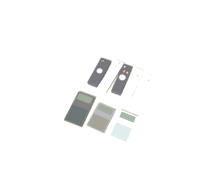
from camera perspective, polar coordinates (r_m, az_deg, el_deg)
ground_plane at (r=1.05m, az=-0.41°, el=-1.17°), size 3.00×3.00×0.00m
remote_0 at (r=1.12m, az=-3.26°, el=6.18°), size 0.06×0.16×0.02m
remote_1 at (r=1.11m, az=-0.26°, el=5.22°), size 0.06×0.20×0.02m
remote_2 at (r=1.10m, az=2.64°, el=4.37°), size 0.06×0.17×0.03m
remote_3 at (r=1.09m, az=5.43°, el=3.29°), size 0.05×0.17×0.03m
remote_4 at (r=1.08m, az=8.02°, el=1.83°), size 0.05×0.17×0.02m
calculator_0 at (r=1.04m, az=-8.31°, el=-3.28°), size 0.10×0.16×0.02m
calculator_1 at (r=1.01m, az=-2.75°, el=-5.70°), size 0.09×0.12×0.01m
calculator_2 at (r=0.99m, az=3.07°, el=-7.96°), size 0.09×0.14×0.02m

